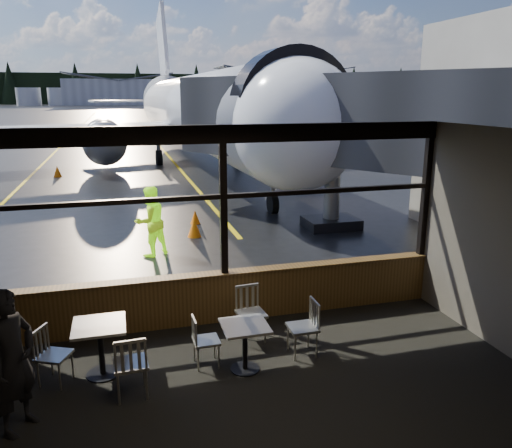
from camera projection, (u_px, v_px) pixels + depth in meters
name	position (u px, v px, depth m)	size (l,w,h in m)	color
ground_plane	(123.00, 111.00, 120.99)	(520.00, 520.00, 0.00)	black
carpet_floor	(275.00, 421.00, 6.27)	(8.00, 6.00, 0.01)	black
ceiling	(278.00, 141.00, 5.39)	(8.00, 6.00, 0.04)	#38332D
window_sill	(225.00, 297.00, 8.96)	(8.00, 0.28, 0.90)	#4E3517
window_header	(222.00, 134.00, 8.22)	(8.00, 0.18, 0.30)	black
mullion_centre	(223.00, 202.00, 8.51)	(0.12, 0.12, 2.60)	black
mullion_right	(426.00, 191.00, 9.53)	(0.12, 0.12, 2.60)	black
window_transom	(223.00, 196.00, 8.49)	(8.00, 0.10, 0.08)	black
airliner	(200.00, 62.00, 27.34)	(30.90, 37.08, 11.33)	white
jet_bridge	(306.00, 144.00, 14.48)	(9.63, 11.77, 5.14)	#2E2E30
cafe_table_near	(245.00, 348.00, 7.35)	(0.67, 0.67, 0.73)	#9C9890
cafe_table_mid	(101.00, 350.00, 7.21)	(0.74, 0.74, 0.81)	#9B978F
chair_near_e	(302.00, 328.00, 7.77)	(0.49, 0.49, 0.90)	#B9B4A7
chair_near_w	(206.00, 341.00, 7.47)	(0.44, 0.44, 0.80)	beige
chair_near_n	(251.00, 314.00, 8.22)	(0.51, 0.51, 0.93)	#A9A398
chair_mid_s	(131.00, 364.00, 6.70)	(0.51, 0.51, 0.94)	#A9A598
chair_mid_w	(54.00, 356.00, 7.00)	(0.46, 0.46, 0.85)	#A9A498
passenger	(13.00, 361.00, 5.91)	(0.67, 0.44, 1.84)	black
ground_crew	(150.00, 221.00, 12.51)	(0.86, 0.67, 1.77)	#BFF219
cone_nose	(195.00, 217.00, 15.75)	(0.31, 0.31, 0.43)	#FB5D07
cone_wing	(57.00, 171.00, 24.64)	(0.40, 0.40, 0.55)	orange
hangar_mid	(119.00, 91.00, 180.35)	(38.00, 15.00, 10.00)	silver
hangar_right	(282.00, 88.00, 188.98)	(50.00, 20.00, 12.00)	silver
fuel_tank_a	(29.00, 97.00, 170.36)	(8.00, 8.00, 6.00)	silver
fuel_tank_b	(60.00, 97.00, 172.92)	(8.00, 8.00, 6.00)	silver
fuel_tank_c	(90.00, 97.00, 175.49)	(8.00, 8.00, 6.00)	silver
treeline	(118.00, 89.00, 203.42)	(360.00, 3.00, 12.00)	black
cone_extra	(194.00, 227.00, 14.30)	(0.40, 0.40, 0.55)	orange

